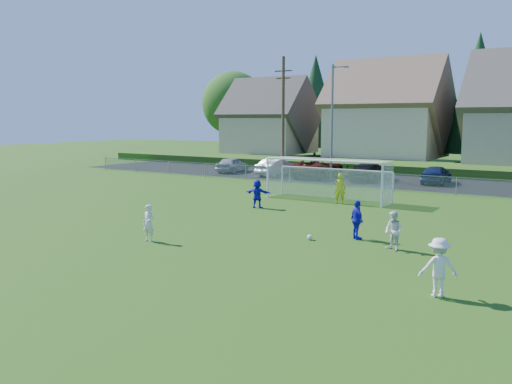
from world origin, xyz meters
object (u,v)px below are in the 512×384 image
Objects in this scene: soccer_goal at (329,173)px; player_white_a at (149,223)px; car_b at (277,167)px; player_white_c at (439,267)px; goalkeeper at (340,188)px; soccer_ball at (310,237)px; player_blue_b at (257,194)px; player_white_b at (393,231)px; car_a at (232,165)px; car_c at (318,168)px; car_d at (370,172)px; car_e at (436,174)px; player_blue_a at (357,220)px.

player_white_a is at bearing -95.19° from soccer_goal.
soccer_goal is at bearing 136.52° from car_b.
goalkeeper reaches higher than player_white_c.
player_blue_b reaches higher than soccer_ball.
soccer_goal is at bearing 156.00° from player_white_b.
player_blue_b reaches higher than car_a.
player_blue_b is at bearing 102.58° from car_c.
car_e is (4.76, 1.01, -0.00)m from car_d.
player_white_a is at bearing 98.98° from car_c.
player_white_c is 0.28× the size of car_c.
car_d is (-2.64, 11.69, -0.18)m from goalkeeper.
player_blue_b is at bearing 137.63° from soccer_ball.
car_c is at bearing -76.02° from goalkeeper.
player_white_c reaches higher than player_blue_b.
player_white_a is 0.25× the size of car_c.
soccer_goal is (-5.52, 9.12, 0.83)m from player_blue_a.
car_d is at bearing -102.29° from player_blue_b.
car_a is at bearing -76.08° from player_white_c.
player_white_b is 22.26m from car_e.
car_b is (-7.66, 14.99, -0.05)m from player_blue_b.
player_blue_a is (6.79, 4.81, 0.06)m from player_white_a.
soccer_ball is at bearing 124.02° from car_a.
car_c is at bearing 115.58° from soccer_ball.
player_white_a is 0.20× the size of soccer_goal.
goalkeeper is at bearing 154.18° from player_white_b.
player_blue_b reaches higher than car_d.
player_white_c is 27.19m from car_e.
soccer_goal is at bearing 111.26° from soccer_ball.
soccer_ball is 21.69m from car_d.
player_white_b is at bearing 98.92° from car_e.
car_e is at bearing -163.72° from car_d.
player_white_a is 0.36× the size of car_e.
player_blue_a is 8.72m from player_blue_b.
car_c reaches higher than car_d.
player_blue_a reaches higher than player_white_a.
soccer_ball is 22.00m from car_e.
player_blue_b reaches higher than car_b.
player_white_b is at bearing 139.85° from player_blue_b.
car_b is (-17.06, 20.37, -0.01)m from player_white_b.
goalkeeper is (-6.23, 9.18, 0.16)m from player_white_b.
car_c is at bearing -166.09° from car_b.
car_a reaches higher than soccer_ball.
player_white_b reaches higher than car_d.
soccer_goal is (-3.98, 10.24, 1.52)m from soccer_ball.
car_a is at bearing -53.91° from goalkeeper.
car_a is 0.69× the size of car_c.
car_c is at bearing 99.07° from player_white_a.
player_white_b is at bearing -53.99° from soccer_goal.
car_d is (13.08, 0.11, 0.01)m from car_a.
car_d is at bearing 172.83° from car_a.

